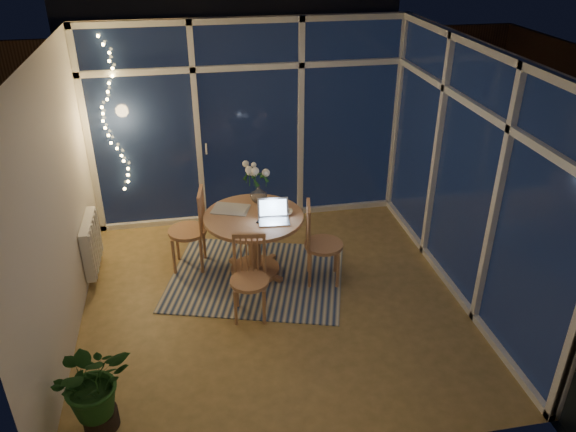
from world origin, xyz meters
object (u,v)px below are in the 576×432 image
object	(u,v)px
chair_right	(324,243)
potted_plant	(95,391)
chair_left	(187,229)
dining_table	(254,245)
laptop	(274,212)
flower_vase	(259,193)
chair_front	(250,279)

from	to	relation	value
chair_right	potted_plant	xyz separation A→B (m)	(-2.23, -1.68, -0.10)
chair_left	chair_right	xyz separation A→B (m)	(1.45, -0.55, -0.01)
dining_table	potted_plant	distance (m)	2.47
chair_right	potted_plant	world-z (taller)	chair_right
chair_left	laptop	size ratio (longest dim) A/B	3.01
chair_right	laptop	xyz separation A→B (m)	(-0.53, 0.10, 0.38)
chair_left	flower_vase	world-z (taller)	chair_left
laptop	flower_vase	world-z (taller)	laptop
dining_table	flower_vase	world-z (taller)	flower_vase
chair_front	flower_vase	xyz separation A→B (m)	(0.25, 1.09, 0.40)
laptop	flower_vase	xyz separation A→B (m)	(-0.09, 0.50, -0.02)
potted_plant	flower_vase	bearing A→B (deg)	54.74
chair_right	flower_vase	bearing A→B (deg)	56.92
chair_front	flower_vase	bearing A→B (deg)	85.84
chair_front	chair_left	bearing A→B (deg)	127.98
chair_right	potted_plant	bearing A→B (deg)	137.67
laptop	potted_plant	size ratio (longest dim) A/B	0.43
chair_front	potted_plant	size ratio (longest dim) A/B	1.17
chair_right	chair_front	bearing A→B (deg)	129.85
chair_left	chair_front	xyz separation A→B (m)	(0.58, -1.04, -0.05)
dining_table	potted_plant	world-z (taller)	potted_plant
flower_vase	potted_plant	bearing A→B (deg)	-125.26
potted_plant	dining_table	bearing A→B (deg)	52.42
flower_vase	potted_plant	size ratio (longest dim) A/B	0.28
laptop	potted_plant	xyz separation A→B (m)	(-1.70, -1.77, -0.48)
chair_left	laptop	distance (m)	1.10
dining_table	chair_right	bearing A→B (deg)	-20.94
laptop	potted_plant	world-z (taller)	laptop
dining_table	laptop	distance (m)	0.56
dining_table	chair_left	size ratio (longest dim) A/B	1.10
chair_right	flower_vase	size ratio (longest dim) A/B	4.58
dining_table	chair_right	distance (m)	0.79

